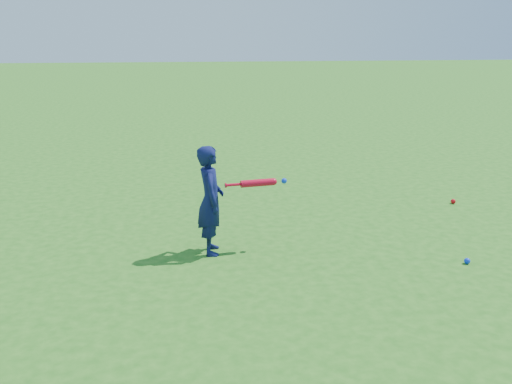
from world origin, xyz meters
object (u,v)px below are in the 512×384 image
Objects in this scene: ground_ball_blue at (467,261)px; bat_swing at (260,183)px; child at (211,200)px; ground_ball_red at (453,201)px.

bat_swing is (-2.04, 0.72, 0.72)m from ground_ball_blue.
child is at bearing 175.36° from bat_swing.
bat_swing reaches higher than ground_ball_blue.
ground_ball_blue is at bearing -112.74° from ground_ball_red.
child reaches higher than bat_swing.
child is 3.72m from ground_ball_red.
bat_swing is at bearing -155.73° from ground_ball_red.
child is at bearing -158.61° from ground_ball_red.
ground_ball_blue is (-0.85, -2.03, -0.00)m from ground_ball_red.
ground_ball_blue is at bearing -28.05° from bat_swing.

